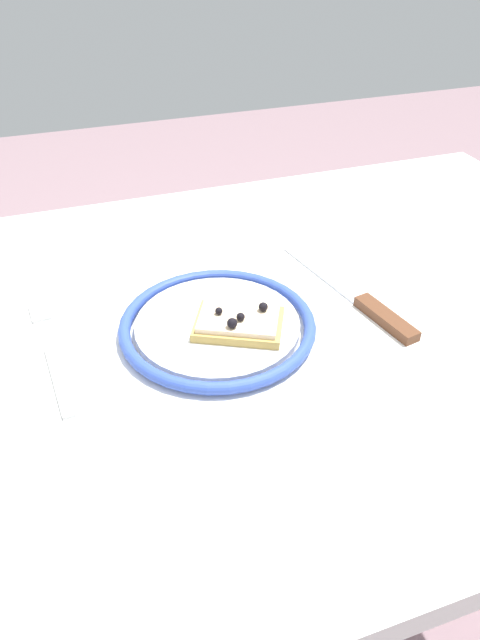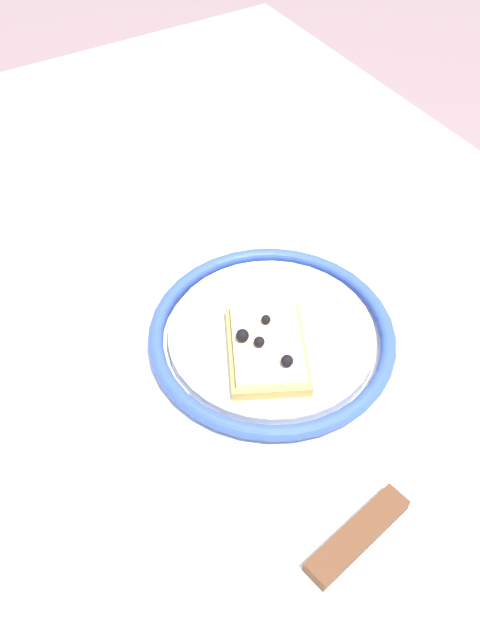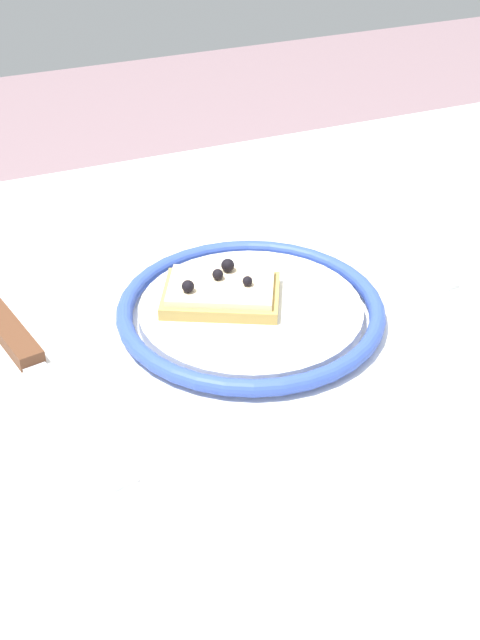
% 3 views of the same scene
% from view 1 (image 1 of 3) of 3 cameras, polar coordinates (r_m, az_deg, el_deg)
% --- Properties ---
extents(ground_plane, '(6.00, 6.00, 0.00)m').
position_cam_1_polar(ground_plane, '(1.25, -1.53, -28.41)').
color(ground_plane, gray).
extents(dining_table, '(1.20, 0.72, 0.73)m').
position_cam_1_polar(dining_table, '(0.72, -2.35, -6.37)').
color(dining_table, white).
rests_on(dining_table, ground_plane).
extents(plate, '(0.22, 0.22, 0.02)m').
position_cam_1_polar(plate, '(0.64, -2.33, -0.56)').
color(plate, white).
rests_on(plate, dining_table).
extents(pizza_slice_near, '(0.11, 0.10, 0.03)m').
position_cam_1_polar(pizza_slice_near, '(0.63, -0.12, -0.19)').
color(pizza_slice_near, tan).
rests_on(pizza_slice_near, plate).
extents(knife, '(0.06, 0.24, 0.01)m').
position_cam_1_polar(knife, '(0.70, 12.39, 1.48)').
color(knife, silver).
rests_on(knife, dining_table).
extents(fork, '(0.03, 0.20, 0.00)m').
position_cam_1_polar(fork, '(0.65, -18.09, -3.06)').
color(fork, silver).
rests_on(fork, dining_table).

